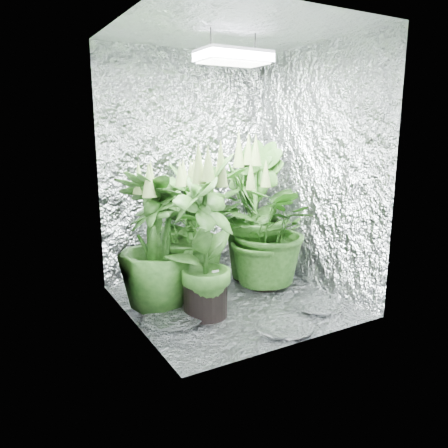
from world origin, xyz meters
TOP-DOWN VIEW (x-y plane):
  - ground at (0.00, 0.00)m, footprint 1.60×1.60m
  - walls at (0.00, 0.00)m, footprint 1.62×1.62m
  - ceiling at (0.00, 0.00)m, footprint 1.60×1.60m
  - grow_lamp at (0.00, 0.00)m, footprint 0.50×0.30m
  - plant_a at (-0.19, 0.39)m, footprint 0.97×0.97m
  - plant_b at (-0.08, 0.64)m, footprint 0.75×0.75m
  - plant_c at (0.42, 0.39)m, footprint 0.81×0.81m
  - plant_d at (-0.56, 0.15)m, footprint 0.81×0.81m
  - plant_e at (0.40, 0.13)m, footprint 1.02×1.02m
  - plant_f at (-0.31, -0.14)m, footprint 0.80×0.80m
  - circulation_fan at (0.59, 0.36)m, footprint 0.15×0.32m
  - plant_label at (-0.24, -0.17)m, footprint 0.05×0.03m

SIDE VIEW (x-z plane):
  - ground at x=0.00m, z-range 0.00..0.00m
  - circulation_fan at x=0.59m, z-range -0.03..0.34m
  - plant_label at x=-0.24m, z-range 0.26..0.34m
  - plant_b at x=-0.08m, z-range -0.05..1.07m
  - plant_d at x=-0.56m, z-range -0.05..1.08m
  - plant_e at x=0.40m, z-range -0.02..1.07m
  - plant_a at x=-0.19m, z-range -0.02..1.09m
  - plant_f at x=-0.31m, z-range -0.05..1.20m
  - plant_c at x=0.42m, z-range -0.04..1.26m
  - walls at x=0.00m, z-range 0.00..2.00m
  - grow_lamp at x=0.00m, z-range 1.72..1.94m
  - ceiling at x=0.00m, z-range 2.00..2.00m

